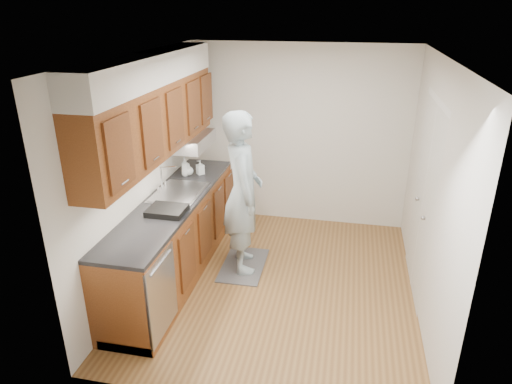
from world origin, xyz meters
TOP-DOWN VIEW (x-y plane):
  - floor at (0.00, 0.00)m, footprint 3.50×3.50m
  - ceiling at (0.00, 0.00)m, footprint 3.50×3.50m
  - wall_left at (-1.50, 0.00)m, footprint 0.02×3.50m
  - wall_right at (1.50, 0.00)m, footprint 0.02×3.50m
  - wall_back at (0.00, 1.75)m, footprint 3.00×0.02m
  - counter at (-1.20, -0.00)m, footprint 0.64×2.80m
  - upper_cabinets at (-1.33, 0.05)m, footprint 0.47×2.80m
  - closet_door at (1.49, 0.30)m, footprint 0.02×1.22m
  - floor_mat at (-0.46, 0.29)m, footprint 0.51×0.85m
  - person at (-0.46, 0.29)m, footprint 0.73×0.88m
  - soap_bottle_a at (-1.32, 0.75)m, footprint 0.10×0.10m
  - soap_bottle_b at (-1.15, 0.84)m, footprint 0.12×0.12m
  - soap_bottle_c at (-1.28, 0.78)m, footprint 0.17×0.17m
  - dish_rack at (-1.12, -0.35)m, footprint 0.38×0.32m

SIDE VIEW (x-z plane):
  - floor at x=0.00m, z-range 0.00..0.00m
  - floor_mat at x=-0.46m, z-range 0.00..0.02m
  - counter at x=-1.20m, z-range -0.16..1.14m
  - dish_rack at x=-1.12m, z-range 0.94..1.00m
  - soap_bottle_c at x=-1.28m, z-range 0.94..1.10m
  - closet_door at x=1.49m, z-range 0.00..2.05m
  - soap_bottle_b at x=-1.15m, z-range 0.94..1.13m
  - soap_bottle_a at x=-1.32m, z-range 0.94..1.18m
  - person at x=-0.46m, z-range 0.02..2.16m
  - wall_left at x=-1.50m, z-range 0.00..2.50m
  - wall_right at x=1.50m, z-range 0.00..2.50m
  - wall_back at x=0.00m, z-range 0.00..2.50m
  - upper_cabinets at x=-1.33m, z-range 1.34..2.55m
  - ceiling at x=0.00m, z-range 2.50..2.50m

